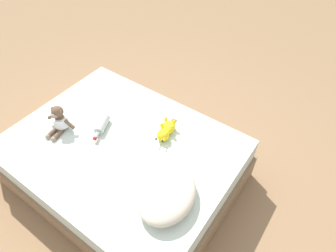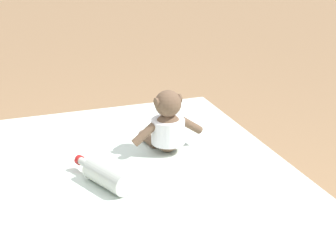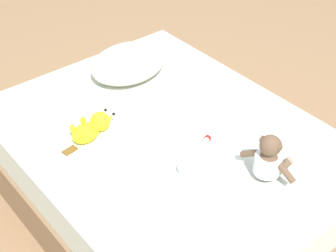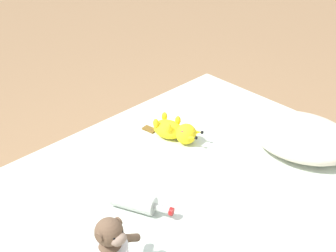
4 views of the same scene
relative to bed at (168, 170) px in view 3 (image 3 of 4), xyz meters
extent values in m
plane|color=#93704C|center=(0.00, 0.00, -0.24)|extent=(16.00, 16.00, 0.00)
cube|color=#846647|center=(0.00, 0.00, -0.10)|extent=(1.40, 1.82, 0.27)
cube|color=silver|center=(0.00, 0.00, 0.14)|extent=(1.36, 1.77, 0.21)
ellipsoid|color=beige|center=(0.18, 0.58, 0.32)|extent=(0.55, 0.47, 0.15)
ellipsoid|color=brown|center=(0.14, -0.52, 0.32)|extent=(0.11, 0.12, 0.15)
cylinder|color=white|center=(0.14, -0.52, 0.32)|extent=(0.14, 0.14, 0.09)
sphere|color=brown|center=(0.14, -0.52, 0.43)|extent=(0.10, 0.10, 0.10)
ellipsoid|color=gray|center=(0.18, -0.51, 0.42)|extent=(0.06, 0.07, 0.04)
sphere|color=black|center=(0.18, -0.50, 0.44)|extent=(0.01, 0.01, 0.01)
sphere|color=black|center=(0.18, -0.53, 0.44)|extent=(0.01, 0.01, 0.01)
cylinder|color=brown|center=(0.14, -0.47, 0.44)|extent=(0.03, 0.01, 0.03)
cylinder|color=brown|center=(0.15, -0.56, 0.44)|extent=(0.03, 0.01, 0.03)
cylinder|color=brown|center=(0.13, -0.42, 0.33)|extent=(0.04, 0.10, 0.08)
cylinder|color=brown|center=(0.16, -0.61, 0.33)|extent=(0.04, 0.10, 0.08)
cylinder|color=brown|center=(0.23, -0.48, 0.26)|extent=(0.10, 0.05, 0.04)
cylinder|color=brown|center=(0.24, -0.53, 0.26)|extent=(0.10, 0.05, 0.04)
sphere|color=gray|center=(0.28, -0.47, 0.26)|extent=(0.04, 0.04, 0.04)
sphere|color=gray|center=(0.29, -0.53, 0.26)|extent=(0.04, 0.04, 0.04)
ellipsoid|color=yellow|center=(-0.34, 0.22, 0.28)|extent=(0.17, 0.14, 0.08)
sphere|color=yellow|center=(-0.24, 0.24, 0.29)|extent=(0.10, 0.10, 0.10)
cone|color=yellow|center=(-0.20, 0.28, 0.30)|extent=(0.07, 0.04, 0.05)
sphere|color=black|center=(-0.18, 0.29, 0.31)|extent=(0.02, 0.02, 0.02)
cone|color=yellow|center=(-0.19, 0.22, 0.30)|extent=(0.07, 0.04, 0.05)
sphere|color=black|center=(-0.16, 0.23, 0.31)|extent=(0.02, 0.02, 0.02)
sphere|color=red|center=(-0.25, 0.27, 0.32)|extent=(0.02, 0.02, 0.02)
sphere|color=red|center=(-0.23, 0.21, 0.32)|extent=(0.02, 0.02, 0.02)
ellipsoid|color=yellow|center=(-0.32, 0.27, 0.32)|extent=(0.03, 0.03, 0.05)
ellipsoid|color=yellow|center=(-0.30, 0.19, 0.32)|extent=(0.03, 0.03, 0.05)
ellipsoid|color=yellow|center=(-0.39, 0.25, 0.32)|extent=(0.03, 0.03, 0.05)
ellipsoid|color=yellow|center=(-0.37, 0.17, 0.32)|extent=(0.03, 0.03, 0.05)
cube|color=brown|center=(-0.45, 0.20, 0.25)|extent=(0.07, 0.05, 0.01)
cylinder|color=#B7BCB2|center=(-0.05, -0.25, 0.28)|extent=(0.19, 0.14, 0.08)
cylinder|color=#B7BCB2|center=(0.06, -0.20, 0.28)|extent=(0.07, 0.05, 0.03)
cylinder|color=red|center=(0.09, -0.19, 0.28)|extent=(0.03, 0.04, 0.03)
camera|label=1|loc=(0.99, 1.17, 2.02)|focal=31.02mm
camera|label=2|loc=(-1.56, 0.09, 1.06)|focal=57.82mm
camera|label=3|loc=(-1.25, -1.53, 1.83)|focal=54.46mm
camera|label=4|loc=(1.14, -1.23, 1.58)|focal=54.04mm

